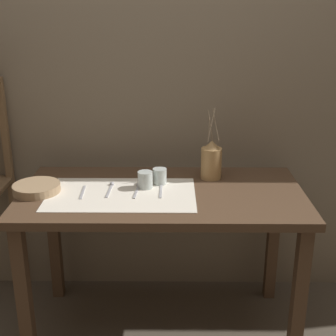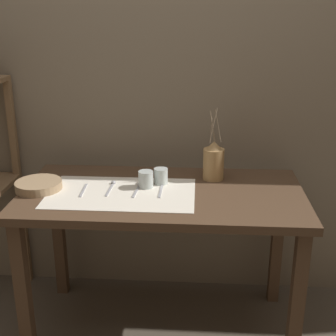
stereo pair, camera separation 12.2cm
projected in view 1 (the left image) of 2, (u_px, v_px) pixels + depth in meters
ground_plane at (163, 326)px, 2.53m from camera, size 12.00×12.00×0.00m
stone_wall_back at (163, 90)px, 2.56m from camera, size 7.00×0.06×2.40m
wooden_table at (162, 211)px, 2.30m from camera, size 1.37×0.70×0.79m
linen_cloth at (121, 194)px, 2.23m from camera, size 0.70×0.42×0.00m
pitcher_with_flowers at (211, 161)px, 2.41m from camera, size 0.11×0.11×0.37m
wooden_bowl at (37, 188)px, 2.25m from camera, size 0.23×0.23×0.04m
glass_tumbler_near at (145, 180)px, 2.29m from camera, size 0.07×0.07×0.08m
glass_tumbler_far at (160, 176)px, 2.34m from camera, size 0.07×0.07×0.08m
knife_center at (83, 192)px, 2.24m from camera, size 0.02×0.16×0.00m
spoon_outer at (111, 186)px, 2.31m from camera, size 0.02×0.18×0.02m
spoon_inner at (138, 187)px, 2.30m from camera, size 0.03×0.18×0.02m
fork_inner at (161, 191)px, 2.25m from camera, size 0.01×0.16×0.00m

